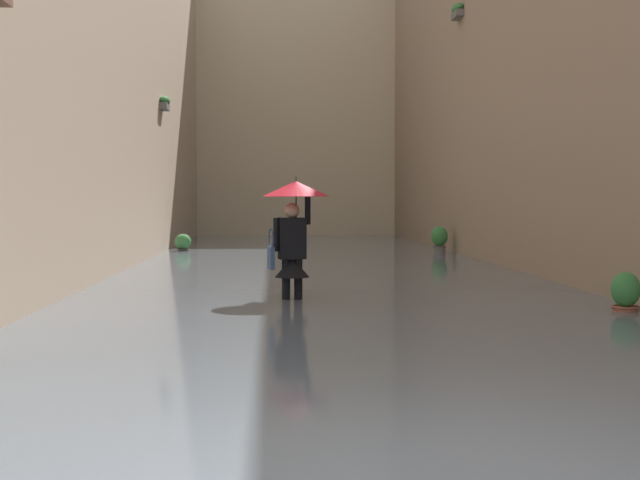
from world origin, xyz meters
name	(u,v)px	position (x,y,z in m)	size (l,w,h in m)	color
ground_plane	(315,273)	(0.00, -14.89, 0.00)	(74.43, 74.43, 0.00)	#605B56
flood_water	(315,268)	(0.00, -14.89, 0.11)	(8.68, 35.77, 0.21)	slate
building_facade_left	(530,13)	(-4.84, -14.88, 5.83)	(2.04, 33.77, 11.66)	gray
building_facade_far	(296,100)	(0.00, -30.67, 5.69)	(11.48, 1.80, 11.38)	beige
person_wading	(294,219)	(0.63, -8.00, 1.36)	(0.97, 0.97, 1.97)	#4C4233
potted_plant_mid_left	(439,241)	(-3.52, -18.39, 0.53)	(0.44, 0.44, 0.94)	#66605B
potted_plant_far_right	(183,244)	(3.45, -19.81, 0.40)	(0.46, 0.46, 0.68)	#66605B
potted_plant_near_left	(625,298)	(-3.58, -6.47, 0.37)	(0.37, 0.37, 0.71)	#9E563D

